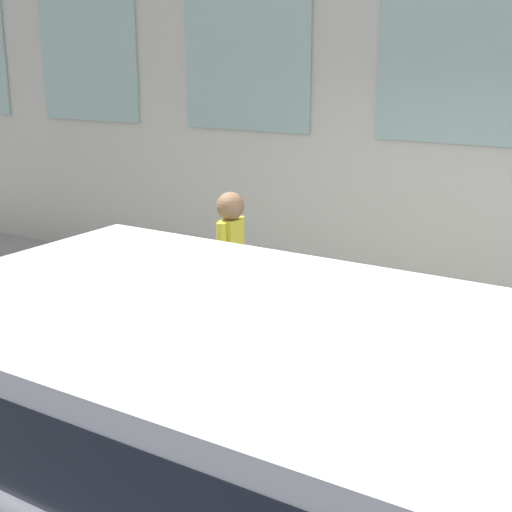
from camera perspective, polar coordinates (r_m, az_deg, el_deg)
name	(u,v)px	position (r m, az deg, el deg)	size (l,w,h in m)	color
ground_plane	(309,466)	(4.84, 4.28, -16.38)	(80.00, 80.00, 0.00)	#2D2D30
sidewalk	(388,378)	(5.90, 10.55, -9.55)	(2.71, 60.00, 0.15)	gray
fire_hydrant	(284,353)	(5.11, 2.28, -7.79)	(0.32, 0.44, 0.74)	gray
person	(231,260)	(5.73, -2.02, -0.31)	(0.34, 0.22, 1.39)	#232328
parked_truck_silver_near	(247,465)	(3.07, -0.76, -16.34)	(1.95, 4.95, 1.61)	black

